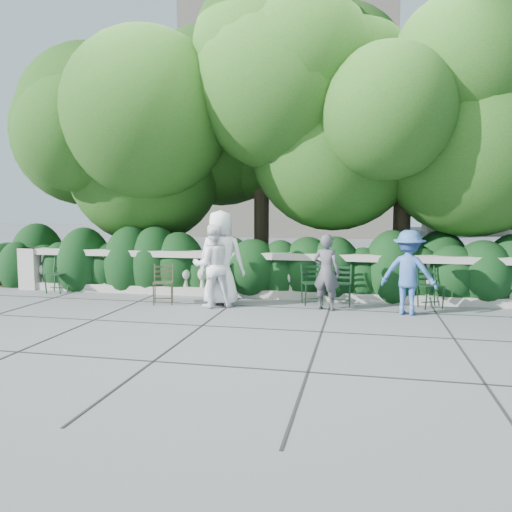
% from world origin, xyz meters
% --- Properties ---
extents(ground, '(90.00, 90.00, 0.00)m').
position_xyz_m(ground, '(0.00, 0.00, 0.00)').
color(ground, '#585B60').
rests_on(ground, ground).
extents(balustrade, '(12.00, 0.44, 1.00)m').
position_xyz_m(balustrade, '(0.00, 1.80, 0.49)').
color(balustrade, '#9E998E').
rests_on(balustrade, ground).
extents(shrub_hedge, '(15.00, 2.60, 1.70)m').
position_xyz_m(shrub_hedge, '(0.00, 3.00, 0.00)').
color(shrub_hedge, black).
rests_on(shrub_hedge, ground).
extents(tree_canopy, '(15.04, 6.52, 6.78)m').
position_xyz_m(tree_canopy, '(0.69, 3.19, 3.96)').
color(tree_canopy, '#3F3023').
rests_on(tree_canopy, ground).
extents(chair_a, '(0.45, 0.49, 0.84)m').
position_xyz_m(chair_a, '(-4.84, 1.25, 0.00)').
color(chair_a, black).
rests_on(chair_a, ground).
extents(chair_b, '(0.53, 0.56, 0.84)m').
position_xyz_m(chair_b, '(-0.96, 1.17, 0.00)').
color(chair_b, black).
rests_on(chair_b, ground).
extents(chair_c, '(0.44, 0.48, 0.84)m').
position_xyz_m(chair_c, '(1.70, 1.10, 0.00)').
color(chair_c, black).
rests_on(chair_c, ground).
extents(chair_d, '(0.53, 0.56, 0.84)m').
position_xyz_m(chair_d, '(-0.94, 1.13, 0.00)').
color(chair_d, black).
rests_on(chair_d, ground).
extents(chair_e, '(0.58, 0.60, 0.84)m').
position_xyz_m(chair_e, '(1.18, 1.10, 0.00)').
color(chair_e, black).
rests_on(chair_e, ground).
extents(chair_f, '(0.59, 0.61, 0.84)m').
position_xyz_m(chair_f, '(3.50, 1.24, 0.00)').
color(chair_f, black).
rests_on(chair_f, ground).
extents(chair_weathered, '(0.57, 0.59, 0.84)m').
position_xyz_m(chair_weathered, '(-1.83, 0.50, 0.00)').
color(chair_weathered, black).
rests_on(chair_weathered, ground).
extents(person_businessman, '(0.96, 0.65, 1.93)m').
position_xyz_m(person_businessman, '(-0.67, 0.77, 0.96)').
color(person_businessman, white).
rests_on(person_businessman, ground).
extents(person_woman_grey, '(0.62, 0.50, 1.48)m').
position_xyz_m(person_woman_grey, '(1.44, 0.77, 0.74)').
color(person_woman_grey, '#434348').
rests_on(person_woman_grey, ground).
extents(person_casual_man, '(0.99, 0.89, 1.66)m').
position_xyz_m(person_casual_man, '(-0.79, 0.60, 0.83)').
color(person_casual_man, white).
rests_on(person_casual_man, ground).
extents(person_older_blue, '(1.13, 0.82, 1.57)m').
position_xyz_m(person_older_blue, '(2.96, 0.68, 0.78)').
color(person_older_blue, '#345A9C').
rests_on(person_older_blue, ground).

